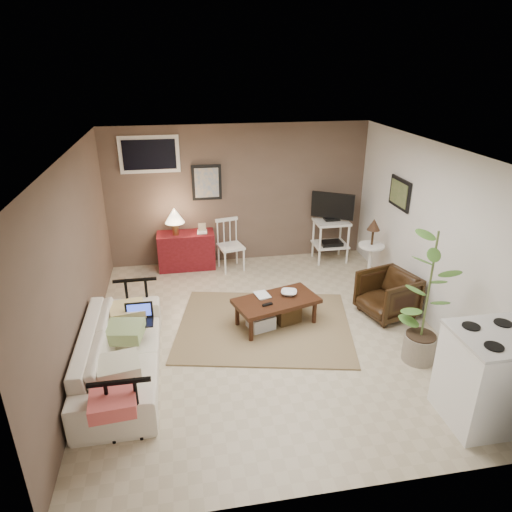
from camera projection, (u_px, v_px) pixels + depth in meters
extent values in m
plane|color=#C1B293|center=(266.00, 332.00, 6.10)|extent=(5.00, 5.00, 0.00)
cube|color=black|center=(207.00, 183.00, 7.67)|extent=(0.50, 0.03, 0.60)
cube|color=black|center=(400.00, 193.00, 6.80)|extent=(0.03, 0.60, 0.45)
cube|color=white|center=(149.00, 154.00, 7.33)|extent=(0.96, 0.03, 0.60)
cube|color=#86704E|center=(264.00, 326.00, 6.23)|extent=(2.65, 2.30, 0.02)
cube|color=#39190F|center=(276.00, 301.00, 6.13)|extent=(1.23, 0.87, 0.06)
cylinder|color=#39190F|center=(251.00, 330.00, 5.83)|extent=(0.06, 0.06, 0.35)
cylinder|color=#39190F|center=(314.00, 313.00, 6.23)|extent=(0.06, 0.06, 0.35)
cylinder|color=#39190F|center=(237.00, 314.00, 6.18)|extent=(0.06, 0.06, 0.35)
cylinder|color=#39190F|center=(298.00, 299.00, 6.58)|extent=(0.06, 0.06, 0.35)
cube|color=black|center=(267.00, 304.00, 5.96)|extent=(0.15, 0.08, 0.02)
cube|color=#473219|center=(286.00, 314.00, 6.29)|extent=(0.39, 0.36, 0.24)
cube|color=silver|center=(261.00, 322.00, 6.14)|extent=(0.39, 0.36, 0.20)
imported|color=#EEE7CD|center=(120.00, 344.00, 5.13)|extent=(0.62, 2.13, 0.83)
cube|color=black|center=(139.00, 323.00, 5.41)|extent=(0.33, 0.23, 0.02)
cube|color=black|center=(139.00, 310.00, 5.47)|extent=(0.33, 0.02, 0.20)
cube|color=blue|center=(139.00, 310.00, 5.46)|extent=(0.28, 0.00, 0.16)
cube|color=maroon|center=(186.00, 250.00, 7.88)|extent=(0.96, 0.43, 0.64)
cylinder|color=olive|center=(175.00, 229.00, 7.64)|extent=(0.11, 0.11, 0.21)
cone|color=#FFEAB7|center=(174.00, 215.00, 7.55)|extent=(0.32, 0.32, 0.26)
cube|color=tan|center=(202.00, 228.00, 7.78)|extent=(0.13, 0.02, 0.16)
cube|color=white|center=(231.00, 247.00, 7.79)|extent=(0.48, 0.48, 0.04)
cylinder|color=white|center=(225.00, 264.00, 7.67)|extent=(0.03, 0.03, 0.40)
cylinder|color=white|center=(244.00, 260.00, 7.79)|extent=(0.03, 0.03, 0.40)
cylinder|color=white|center=(219.00, 256.00, 7.95)|extent=(0.03, 0.03, 0.40)
cylinder|color=white|center=(237.00, 253.00, 8.08)|extent=(0.03, 0.03, 0.40)
cube|color=white|center=(227.00, 220.00, 7.77)|extent=(0.39, 0.13, 0.06)
cube|color=white|center=(332.00, 222.00, 8.02)|extent=(0.59, 0.48, 0.04)
cube|color=white|center=(330.00, 244.00, 8.19)|extent=(0.59, 0.48, 0.03)
cylinder|color=white|center=(320.00, 246.00, 7.94)|extent=(0.04, 0.04, 0.75)
cylinder|color=white|center=(348.00, 244.00, 8.02)|extent=(0.04, 0.04, 0.75)
cylinder|color=white|center=(313.00, 237.00, 8.30)|extent=(0.04, 0.04, 0.75)
cylinder|color=white|center=(340.00, 236.00, 8.38)|extent=(0.04, 0.04, 0.75)
cube|color=black|center=(332.00, 219.00, 8.00)|extent=(0.27, 0.15, 0.03)
cube|color=black|center=(333.00, 206.00, 7.90)|extent=(0.66, 0.44, 0.45)
cube|color=#CE7F50|center=(333.00, 206.00, 7.90)|extent=(0.55, 0.35, 0.36)
cube|color=black|center=(331.00, 244.00, 8.13)|extent=(0.37, 0.27, 0.11)
cylinder|color=white|center=(368.00, 281.00, 7.47)|extent=(0.29, 0.29, 0.03)
cylinder|color=white|center=(370.00, 264.00, 7.35)|extent=(0.06, 0.06, 0.61)
cylinder|color=white|center=(372.00, 246.00, 7.23)|extent=(0.41, 0.41, 0.03)
cylinder|color=black|center=(373.00, 237.00, 7.16)|extent=(0.04, 0.04, 0.26)
cone|color=#372316|center=(374.00, 224.00, 7.08)|extent=(0.20, 0.20, 0.18)
imported|color=black|center=(388.00, 293.00, 6.39)|extent=(0.79, 0.82, 0.69)
cylinder|color=gray|center=(419.00, 348.00, 5.49)|extent=(0.38, 0.38, 0.34)
cylinder|color=#4C602D|center=(429.00, 286.00, 5.15)|extent=(0.03, 0.03, 1.32)
cube|color=white|center=(488.00, 379.00, 4.47)|extent=(0.75, 0.69, 0.96)
cube|color=silver|center=(498.00, 336.00, 4.27)|extent=(0.77, 0.72, 0.03)
cylinder|color=black|center=(494.00, 347.00, 4.08)|extent=(0.17, 0.17, 0.01)
cylinder|color=black|center=(471.00, 326.00, 4.39)|extent=(0.17, 0.17, 0.01)
cylinder|color=black|center=(503.00, 323.00, 4.44)|extent=(0.17, 0.17, 0.01)
imported|color=#39190F|center=(289.00, 287.00, 6.20)|extent=(0.22, 0.11, 0.22)
imported|color=#39190F|center=(256.00, 289.00, 6.13)|extent=(0.18, 0.06, 0.24)
imported|color=#39190F|center=(197.00, 227.00, 7.72)|extent=(0.17, 0.03, 0.22)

